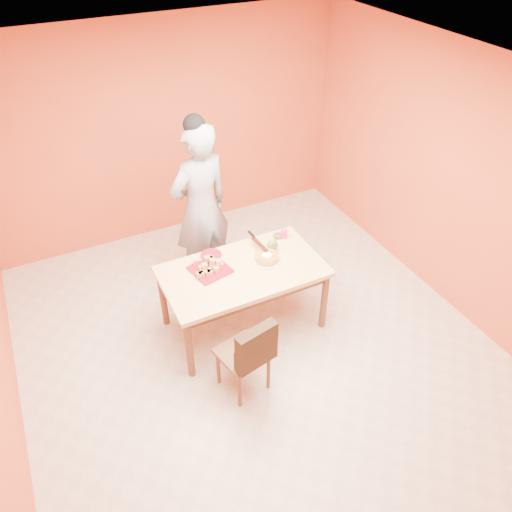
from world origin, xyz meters
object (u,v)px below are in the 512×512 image
dining_chair (244,353)px  checker_tin (278,236)px  person (201,208)px  sponge_cake (267,257)px  egg_ornament (272,245)px  pastry_platter (210,269)px  dining_table (243,277)px  magenta_glass (284,234)px  red_dinner_plate (211,255)px

dining_chair → checker_tin: size_ratio=8.70×
person → sponge_cake: 0.97m
person → egg_ornament: (0.47, -0.77, -0.15)m
pastry_platter → dining_table: bearing=-24.5°
dining_chair → magenta_glass: 1.47m
dining_table → pastry_platter: 0.34m
dining_table → sponge_cake: bearing=4.8°
person → sponge_cake: size_ratio=8.06×
dining_table → sponge_cake: sponge_cake is taller
dining_chair → egg_ornament: (0.75, 0.88, 0.37)m
pastry_platter → red_dinner_plate: (0.10, 0.22, -0.00)m
dining_table → red_dinner_plate: size_ratio=7.34×
dining_chair → sponge_cake: 1.04m
magenta_glass → checker_tin: 0.07m
checker_tin → sponge_cake: bearing=-134.0°
sponge_cake → egg_ornament: egg_ornament is taller
dining_table → person: person is taller
red_dinner_plate → dining_chair: bearing=-97.9°
checker_tin → pastry_platter: bearing=-167.4°
red_dinner_plate → sponge_cake: size_ratio=0.90×
dining_chair → sponge_cake: bearing=38.9°
dining_chair → person: person is taller
dining_table → checker_tin: 0.67m
dining_table → red_dinner_plate: red_dinner_plate is taller
red_dinner_plate → person: bearing=77.7°
egg_ornament → magenta_glass: (0.23, 0.16, -0.03)m
dining_table → egg_ornament: egg_ornament is taller
dining_table → magenta_glass: 0.71m
person → magenta_glass: size_ratio=20.50×
dining_chair → checker_tin: dining_chair is taller
person → magenta_glass: bearing=125.1°
pastry_platter → checker_tin: bearing=12.6°
person → checker_tin: size_ratio=18.94×
dining_chair → checker_tin: (0.92, 1.07, 0.31)m
dining_table → magenta_glass: (0.63, 0.30, 0.14)m
sponge_cake → egg_ornament: bearing=43.2°
dining_table → person: size_ratio=0.82×
magenta_glass → dining_table: bearing=-154.8°
dining_table → egg_ornament: (0.40, 0.14, 0.17)m
sponge_cake → magenta_glass: (0.35, 0.27, 0.01)m
dining_table → pastry_platter: size_ratio=4.63×
person → magenta_glass: 0.95m
dining_chair → person: size_ratio=0.46×
pastry_platter → egg_ornament: egg_ornament is taller
person → egg_ornament: size_ratio=13.45×
pastry_platter → checker_tin: size_ratio=3.33×
dining_chair → red_dinner_plate: size_ratio=4.14×
sponge_cake → dining_chair: bearing=-129.2°
person → egg_ornament: person is taller
egg_ornament → checker_tin: 0.26m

